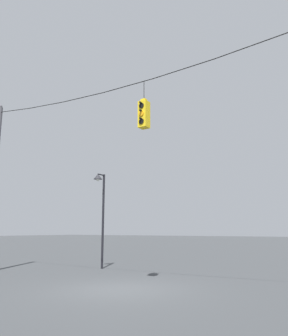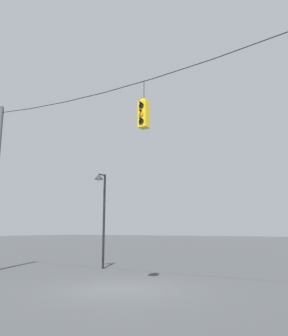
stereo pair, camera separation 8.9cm
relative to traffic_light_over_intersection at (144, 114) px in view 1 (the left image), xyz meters
name	(u,v)px [view 1 (the left image)]	position (x,y,z in m)	size (l,w,h in m)	color
ground_plane	(120,289)	(-0.74, -0.33, -6.15)	(200.00, 200.00, 0.00)	#383A3D
span_wire	(128,82)	(-0.74, 0.00, 1.48)	(16.18, 0.03, 0.55)	black
traffic_light_over_intersection	(144,114)	(0.00, 0.00, 0.00)	(0.34, 0.58, 1.82)	yellow
street_lamp	(101,199)	(-5.10, 3.79, -2.55)	(0.46, 0.80, 4.94)	black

